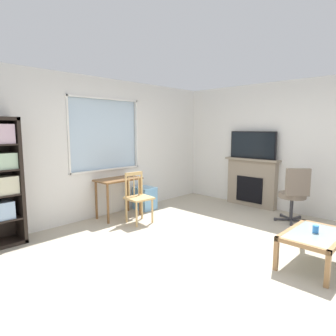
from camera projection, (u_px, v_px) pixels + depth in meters
ground at (210, 252)px, 3.97m from camera, size 6.31×6.06×0.02m
wall_back_with_window at (104, 150)px, 5.54m from camera, size 5.31×0.15×2.61m
wall_right at (292, 147)px, 5.72m from camera, size 0.12×5.26×2.61m
desk_under_window at (118, 185)px, 5.44m from camera, size 0.84×0.48×0.74m
wooden_chair at (138, 197)px, 5.13m from camera, size 0.46×0.44×0.90m
plastic_drawer_unit at (145, 198)px, 6.02m from camera, size 0.35×0.40×0.46m
fireplace at (252, 182)px, 6.24m from camera, size 0.26×1.19×1.04m
tv at (253, 145)px, 6.12m from camera, size 0.06×1.03×0.58m
office_chair at (294, 192)px, 5.11m from camera, size 0.63×0.59×1.00m
coffee_table at (314, 238)px, 3.51m from camera, size 0.93×0.61×0.41m
sippy_cup at (316, 229)px, 3.51m from camera, size 0.07×0.07×0.09m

